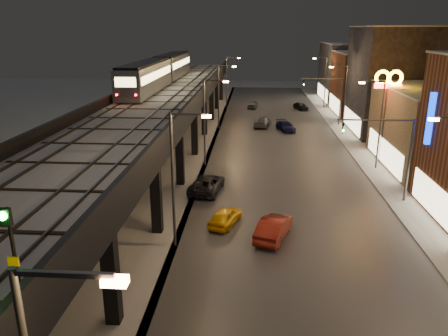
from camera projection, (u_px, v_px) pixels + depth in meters
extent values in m
cube|color=#46474D|center=(281.00, 156.00, 49.42)|extent=(17.00, 120.00, 0.06)
cube|color=#9FA1A8|center=(371.00, 157.00, 48.75)|extent=(4.00, 120.00, 0.14)
cube|color=#9FA1A8|center=(163.00, 154.00, 50.30)|extent=(11.00, 120.00, 0.06)
cube|color=black|center=(155.00, 109.00, 45.69)|extent=(9.00, 100.00, 1.00)
cube|color=black|center=(111.00, 275.00, 20.76)|extent=(0.70, 0.70, 5.30)
cube|color=black|center=(28.00, 225.00, 20.24)|extent=(8.00, 0.60, 0.50)
cube|color=black|center=(53.00, 195.00, 30.74)|extent=(0.70, 0.70, 5.30)
cube|color=black|center=(156.00, 197.00, 30.26)|extent=(0.70, 0.70, 5.30)
cube|color=black|center=(101.00, 162.00, 29.74)|extent=(8.00, 0.60, 0.50)
cube|color=black|center=(101.00, 155.00, 40.24)|extent=(0.70, 0.70, 5.30)
cube|color=black|center=(180.00, 157.00, 39.76)|extent=(0.70, 0.70, 5.30)
cube|color=black|center=(138.00, 130.00, 39.24)|extent=(8.00, 0.60, 0.50)
cube|color=black|center=(130.00, 131.00, 49.74)|extent=(0.70, 0.70, 5.30)
cube|color=black|center=(195.00, 132.00, 49.26)|extent=(0.70, 0.70, 5.30)
cube|color=black|center=(161.00, 110.00, 48.74)|extent=(8.00, 0.60, 0.50)
cube|color=black|center=(150.00, 115.00, 59.24)|extent=(0.70, 0.70, 5.30)
cube|color=black|center=(204.00, 115.00, 58.76)|extent=(0.70, 0.70, 5.30)
cube|color=black|center=(177.00, 97.00, 58.24)|extent=(8.00, 0.60, 0.50)
cube|color=black|center=(165.00, 103.00, 68.74)|extent=(0.70, 0.70, 5.30)
cube|color=black|center=(211.00, 103.00, 68.26)|extent=(0.70, 0.70, 5.30)
cube|color=black|center=(188.00, 87.00, 67.74)|extent=(8.00, 0.60, 0.50)
cube|color=black|center=(176.00, 94.00, 78.24)|extent=(0.70, 0.70, 5.30)
cube|color=black|center=(217.00, 94.00, 77.76)|extent=(0.70, 0.70, 5.30)
cube|color=black|center=(196.00, 80.00, 77.24)|extent=(8.00, 0.60, 0.50)
cube|color=black|center=(184.00, 87.00, 87.74)|extent=(0.70, 0.70, 5.30)
cube|color=black|center=(221.00, 87.00, 87.26)|extent=(0.70, 0.70, 5.30)
cube|color=black|center=(203.00, 74.00, 86.74)|extent=(8.00, 0.60, 0.50)
cube|color=#B2B7C1|center=(155.00, 103.00, 45.51)|extent=(8.40, 100.00, 0.16)
cube|color=#332D28|center=(124.00, 101.00, 45.67)|extent=(0.08, 98.00, 0.16)
cube|color=#332D28|center=(138.00, 101.00, 45.58)|extent=(0.08, 98.00, 0.16)
cube|color=#332D28|center=(167.00, 102.00, 45.38)|extent=(0.08, 98.00, 0.16)
cube|color=#332D28|center=(181.00, 102.00, 45.28)|extent=(0.08, 98.00, 0.16)
cube|color=black|center=(113.00, 133.00, 32.18)|extent=(7.80, 0.24, 0.06)
cube|color=black|center=(159.00, 99.00, 47.38)|extent=(7.80, 0.24, 0.06)
cube|color=black|center=(182.00, 82.00, 62.58)|extent=(7.80, 0.24, 0.06)
cube|color=black|center=(197.00, 71.00, 77.78)|extent=(7.80, 0.24, 0.06)
cube|color=black|center=(196.00, 99.00, 45.08)|extent=(0.30, 100.00, 1.10)
cube|color=black|center=(114.00, 98.00, 45.65)|extent=(0.30, 100.00, 1.10)
cube|color=beige|center=(437.00, 203.00, 32.10)|extent=(0.10, 9.60, 2.40)
cube|color=#75634B|center=(447.00, 130.00, 44.28)|extent=(12.00, 15.00, 8.00)
cube|color=beige|center=(384.00, 152.00, 45.40)|extent=(0.10, 12.00, 2.40)
cube|color=#23232C|center=(401.00, 82.00, 58.56)|extent=(12.00, 13.00, 14.00)
cube|color=beige|center=(352.00, 121.00, 60.60)|extent=(0.10, 10.40, 2.40)
cube|color=#B2B7C1|center=(408.00, 26.00, 56.40)|extent=(12.20, 13.20, 0.16)
cube|color=brown|center=(373.00, 84.00, 72.47)|extent=(12.00, 12.00, 10.00)
cube|color=beige|center=(334.00, 104.00, 73.90)|extent=(0.10, 9.60, 2.40)
cube|color=#B2B7C1|center=(376.00, 53.00, 70.92)|extent=(12.20, 12.20, 0.16)
cube|color=#35353B|center=(355.00, 73.00, 85.62)|extent=(12.00, 16.00, 11.00)
cube|color=beige|center=(322.00, 92.00, 87.20)|extent=(0.10, 12.80, 2.40)
cube|color=#B2B7C1|center=(357.00, 43.00, 83.91)|extent=(12.20, 16.20, 0.16)
cube|color=#38383A|center=(63.00, 274.00, 9.17)|extent=(2.20, 0.12, 0.12)
cube|color=#FF995E|center=(115.00, 281.00, 9.14)|extent=(0.55, 0.28, 0.18)
cylinder|color=#38383A|center=(173.00, 182.00, 27.69)|extent=(0.18, 0.18, 9.00)
cube|color=#38383A|center=(188.00, 114.00, 26.27)|extent=(2.20, 0.12, 0.12)
cube|color=#FF995E|center=(207.00, 116.00, 26.24)|extent=(0.55, 0.28, 0.18)
cube|color=#FF995E|center=(434.00, 119.00, 25.37)|extent=(0.55, 0.28, 0.18)
cylinder|color=#38383A|center=(204.00, 124.00, 44.79)|extent=(0.18, 0.18, 9.00)
cube|color=#38383A|center=(215.00, 80.00, 43.37)|extent=(2.20, 0.12, 0.12)
cube|color=#FF995E|center=(226.00, 82.00, 43.34)|extent=(0.55, 0.28, 0.18)
cylinder|color=#38383A|center=(380.00, 126.00, 43.63)|extent=(0.18, 0.18, 9.00)
cube|color=#38383A|center=(374.00, 82.00, 42.36)|extent=(2.20, 0.12, 0.12)
cube|color=#FF995E|center=(362.00, 83.00, 42.47)|extent=(0.55, 0.28, 0.18)
cylinder|color=#38383A|center=(219.00, 97.00, 61.89)|extent=(0.18, 0.18, 9.00)
cube|color=#38383A|center=(226.00, 66.00, 60.47)|extent=(2.20, 0.12, 0.12)
cube|color=#FF995E|center=(234.00, 67.00, 60.44)|extent=(0.55, 0.28, 0.18)
cylinder|color=#38383A|center=(345.00, 99.00, 60.73)|extent=(0.18, 0.18, 9.00)
cube|color=#38383A|center=(340.00, 66.00, 59.46)|extent=(2.20, 0.12, 0.12)
cube|color=#FF995E|center=(331.00, 67.00, 59.57)|extent=(0.55, 0.28, 0.18)
cylinder|color=#38383A|center=(227.00, 82.00, 78.99)|extent=(0.18, 0.18, 9.00)
cube|color=#38383A|center=(233.00, 57.00, 77.57)|extent=(2.20, 0.12, 0.12)
cube|color=#FF995E|center=(239.00, 58.00, 77.54)|extent=(0.55, 0.28, 0.18)
cylinder|color=#38383A|center=(325.00, 83.00, 77.83)|extent=(0.18, 0.18, 9.00)
cube|color=#38383A|center=(321.00, 58.00, 76.56)|extent=(2.20, 0.12, 0.12)
cube|color=#FF995E|center=(314.00, 58.00, 76.67)|extent=(0.55, 0.28, 0.18)
cylinder|color=#38383A|center=(409.00, 162.00, 35.39)|extent=(0.20, 0.20, 7.00)
cube|color=#38383A|center=(376.00, 120.00, 34.54)|extent=(6.00, 0.12, 0.12)
imported|color=black|center=(343.00, 126.00, 34.86)|extent=(0.20, 0.16, 1.00)
sphere|color=#0CFF26|center=(343.00, 129.00, 34.79)|extent=(0.18, 0.18, 0.18)
cylinder|color=#38383A|center=(340.00, 102.00, 63.89)|extent=(0.20, 0.20, 7.00)
cube|color=#38383A|center=(321.00, 79.00, 63.04)|extent=(6.00, 0.12, 0.12)
imported|color=black|center=(304.00, 82.00, 63.36)|extent=(0.20, 0.16, 1.00)
sphere|color=#0CFF26|center=(304.00, 84.00, 63.29)|extent=(0.18, 0.18, 0.18)
cube|color=gray|center=(146.00, 78.00, 51.68)|extent=(2.83, 17.09, 3.22)
cube|color=black|center=(145.00, 63.00, 51.15)|extent=(2.54, 16.60, 0.24)
cube|color=#E5C97F|center=(134.00, 74.00, 51.64)|extent=(0.05, 15.63, 0.88)
cube|color=#E5C97F|center=(158.00, 74.00, 51.46)|extent=(0.05, 15.63, 0.88)
cube|color=gray|center=(173.00, 66.00, 68.71)|extent=(2.83, 17.09, 3.22)
cube|color=black|center=(173.00, 54.00, 68.19)|extent=(2.54, 16.60, 0.24)
cube|color=#E5C97F|center=(164.00, 63.00, 68.67)|extent=(0.05, 15.63, 0.88)
cube|color=#E5C97F|center=(182.00, 63.00, 68.49)|extent=(0.05, 15.63, 0.88)
cube|color=#E5C97F|center=(125.00, 82.00, 43.41)|extent=(2.15, 0.05, 0.98)
sphere|color=#FF0C0C|center=(117.00, 95.00, 43.84)|extent=(0.20, 0.20, 0.20)
sphere|color=#FF0C0C|center=(136.00, 95.00, 43.71)|extent=(0.20, 0.20, 0.20)
cylinder|color=black|center=(14.00, 254.00, 11.87)|extent=(0.11, 0.11, 2.72)
cube|color=black|center=(5.00, 217.00, 11.41)|extent=(0.29, 0.16, 0.50)
sphere|color=#0CFF26|center=(2.00, 216.00, 11.27)|extent=(0.24, 0.24, 0.24)
cube|color=#E3CE00|center=(13.00, 261.00, 11.83)|extent=(0.32, 0.04, 0.27)
imported|color=yellow|center=(225.00, 217.00, 31.96)|extent=(2.63, 4.07, 1.29)
imported|color=maroon|center=(274.00, 228.00, 29.91)|extent=(2.96, 4.89, 1.52)
imported|color=black|center=(207.00, 184.00, 38.39)|extent=(3.11, 5.53, 1.46)
imported|color=#585E67|center=(262.00, 122.00, 63.94)|extent=(2.75, 5.16, 1.42)
imported|color=slate|center=(253.00, 105.00, 79.01)|extent=(2.16, 4.14, 1.34)
imported|color=#0C123B|center=(286.00, 127.00, 61.31)|extent=(3.00, 4.76, 1.29)
imported|color=black|center=(301.00, 106.00, 77.30)|extent=(2.74, 4.14, 1.31)
cylinder|color=#38383A|center=(383.00, 127.00, 45.93)|extent=(0.24, 0.24, 7.93)
cube|color=#FF0C0C|center=(388.00, 86.00, 44.62)|extent=(2.77, 0.25, 0.50)
torus|color=#FEA200|center=(382.00, 78.00, 44.42)|extent=(1.63, 0.50, 1.61)
torus|color=#FEA200|center=(395.00, 78.00, 44.34)|extent=(1.63, 0.50, 1.61)
cylinder|color=#38383A|center=(431.00, 174.00, 34.68)|extent=(0.28, 0.28, 5.58)
cube|color=#0128E9|center=(439.00, 119.00, 33.32)|extent=(1.78, 0.35, 4.01)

